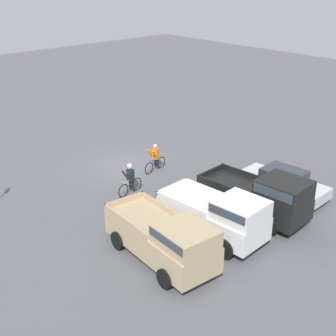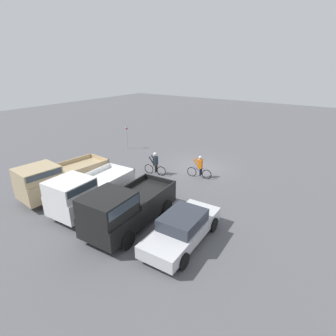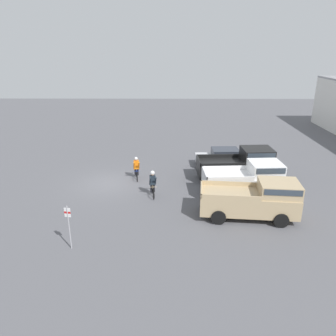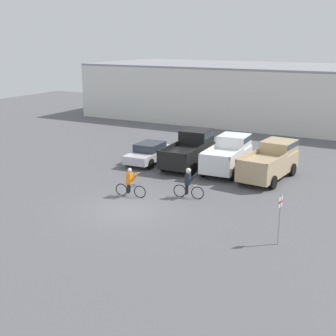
# 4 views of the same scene
# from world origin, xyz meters

# --- Properties ---
(ground_plane) EXTENTS (80.00, 80.00, 0.00)m
(ground_plane) POSITION_xyz_m (0.00, 0.00, 0.00)
(ground_plane) COLOR #56565B
(sedan_0) EXTENTS (2.05, 4.64, 1.38)m
(sedan_0) POSITION_xyz_m (-3.73, 8.54, 0.70)
(sedan_0) COLOR silver
(sedan_0) RESTS_ON ground_plane
(pickup_truck_0) EXTENTS (2.49, 5.30, 2.25)m
(pickup_truck_0) POSITION_xyz_m (-0.96, 9.26, 1.15)
(pickup_truck_0) COLOR black
(pickup_truck_0) RESTS_ON ground_plane
(pickup_truck_1) EXTENTS (2.43, 4.91, 2.19)m
(pickup_truck_1) POSITION_xyz_m (1.85, 9.10, 1.14)
(pickup_truck_1) COLOR white
(pickup_truck_1) RESTS_ON ground_plane
(pickup_truck_2) EXTENTS (2.55, 5.38, 2.14)m
(pickup_truck_2) POSITION_xyz_m (4.70, 8.88, 1.11)
(pickup_truck_2) COLOR tan
(pickup_truck_2) RESTS_ON ground_plane
(cyclist_0) EXTENTS (1.71, 0.51, 1.69)m
(cyclist_0) POSITION_xyz_m (1.91, 3.12, 0.86)
(cyclist_0) COLOR black
(cyclist_0) RESTS_ON ground_plane
(cyclist_1) EXTENTS (1.78, 0.52, 1.63)m
(cyclist_1) POSITION_xyz_m (-0.97, 1.81, 0.80)
(cyclist_1) COLOR black
(cyclist_1) RESTS_ON ground_plane
(fire_lane_sign) EXTENTS (0.07, 0.30, 2.21)m
(fire_lane_sign) POSITION_xyz_m (7.84, -0.38, 1.34)
(fire_lane_sign) COLOR #9E9EA3
(fire_lane_sign) RESTS_ON ground_plane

